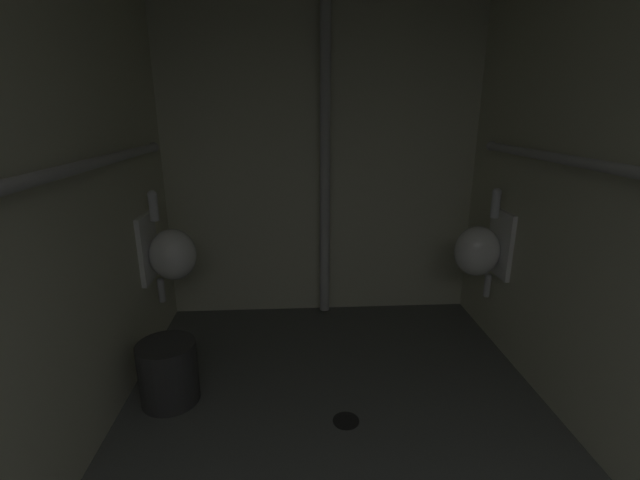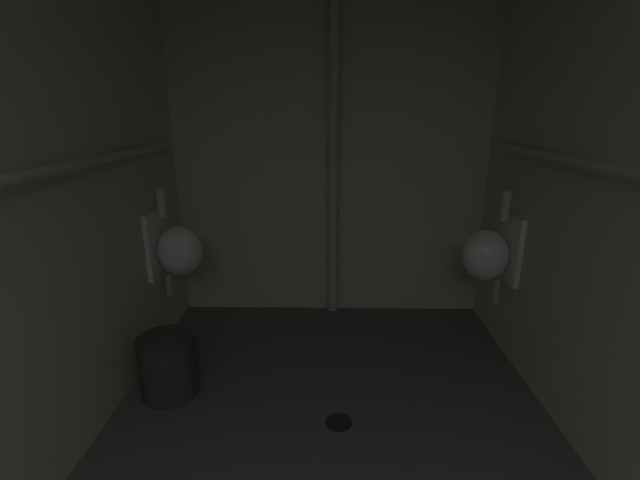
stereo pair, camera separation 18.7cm
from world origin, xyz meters
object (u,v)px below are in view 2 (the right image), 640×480
object	(u,v)px
floor_drain	(339,422)
waste_bin	(168,366)
standpipe_back_wall	(334,160)
urinal_left_mid	(177,249)
urinal_right_mid	(489,253)

from	to	relation	value
floor_drain	waste_bin	world-z (taller)	waste_bin
standpipe_back_wall	waste_bin	world-z (taller)	standpipe_back_wall
floor_drain	standpipe_back_wall	bearing A→B (deg)	90.97
urinal_left_mid	standpipe_back_wall	xyz separation A→B (m)	(1.05, 0.46, 0.54)
urinal_right_mid	waste_bin	size ratio (longest dim) A/B	2.14
urinal_right_mid	standpipe_back_wall	size ratio (longest dim) A/B	0.32
standpipe_back_wall	floor_drain	xyz separation A→B (m)	(0.02, -1.29, -1.21)
standpipe_back_wall	urinal_right_mid	bearing A→B (deg)	-26.66
urinal_left_mid	standpipe_back_wall	distance (m)	1.26
urinal_left_mid	urinal_right_mid	bearing A→B (deg)	-1.39
urinal_left_mid	waste_bin	world-z (taller)	urinal_left_mid
floor_drain	urinal_right_mid	bearing A→B (deg)	38.50
urinal_left_mid	standpipe_back_wall	world-z (taller)	standpipe_back_wall
urinal_right_mid	floor_drain	size ratio (longest dim) A/B	5.39
urinal_right_mid	waste_bin	world-z (taller)	urinal_right_mid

